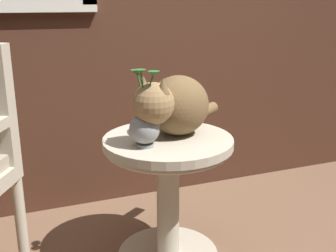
{
  "coord_description": "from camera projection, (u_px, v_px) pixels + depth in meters",
  "views": [
    {
      "loc": [
        -0.43,
        -1.39,
        1.09
      ],
      "look_at": [
        0.14,
        0.1,
        0.61
      ],
      "focal_mm": 44.28,
      "sensor_mm": 36.0,
      "label": 1
    }
  ],
  "objects": [
    {
      "name": "wicker_side_table",
      "position": [
        168.0,
        180.0,
        1.73
      ],
      "size": [
        0.53,
        0.53,
        0.56
      ],
      "color": "#B2A893",
      "rests_on": "ground_plane"
    },
    {
      "name": "pewter_vase_with_ivy",
      "position": [
        145.0,
        123.0,
        1.55
      ],
      "size": [
        0.12,
        0.13,
        0.3
      ],
      "color": "gray",
      "rests_on": "wicker_side_table"
    },
    {
      "name": "cat",
      "position": [
        174.0,
        105.0,
        1.67
      ],
      "size": [
        0.49,
        0.38,
        0.27
      ],
      "color": "brown",
      "rests_on": "wicker_side_table"
    }
  ]
}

